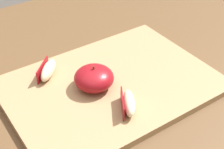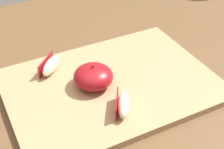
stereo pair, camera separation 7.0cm
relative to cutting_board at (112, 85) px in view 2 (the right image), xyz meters
The scene contains 5 objects.
dining_table 0.11m from the cutting_board, 95.62° to the left, with size 1.37×0.96×0.76m.
cutting_board is the anchor object (origin of this frame).
apple_half_skin_up 0.05m from the cutting_board, 168.21° to the left, with size 0.08×0.08×0.05m.
apple_wedge_back 0.14m from the cutting_board, 137.12° to the left, with size 0.07×0.07×0.03m.
apple_wedge_front 0.09m from the cutting_board, 103.67° to the right, with size 0.06×0.07×0.03m.
Camera 2 is at (-0.25, -0.52, 1.22)m, focal length 53.50 mm.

